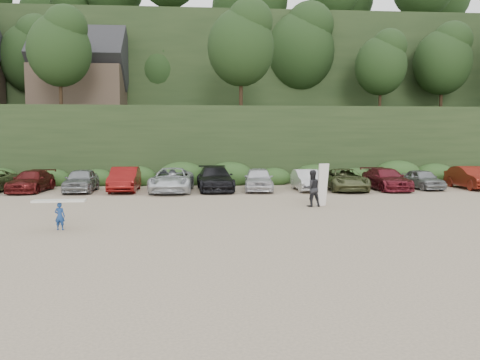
{
  "coord_description": "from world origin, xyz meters",
  "views": [
    {
      "loc": [
        -0.56,
        -20.74,
        3.27
      ],
      "look_at": [
        1.18,
        3.0,
        1.3
      ],
      "focal_mm": 35.0,
      "sensor_mm": 36.0,
      "label": 1
    }
  ],
  "objects": [
    {
      "name": "adult_surfer",
      "position": [
        4.79,
        2.26,
        0.93
      ],
      "size": [
        1.38,
        0.81,
        2.16
      ],
      "color": "black",
      "rests_on": "ground"
    },
    {
      "name": "hillside_backdrop",
      "position": [
        -0.26,
        35.93,
        11.22
      ],
      "size": [
        90.0,
        41.5,
        28.0
      ],
      "color": "black",
      "rests_on": "ground"
    },
    {
      "name": "ground",
      "position": [
        0.0,
        0.0,
        0.0
      ],
      "size": [
        120.0,
        120.0,
        0.0
      ],
      "primitive_type": "plane",
      "color": "tan",
      "rests_on": "ground"
    },
    {
      "name": "child_surfer",
      "position": [
        -5.96,
        -3.22,
        0.77
      ],
      "size": [
        1.91,
        0.65,
        1.13
      ],
      "color": "navy",
      "rests_on": "ground"
    },
    {
      "name": "parked_cars",
      "position": [
        -1.68,
        10.0,
        0.75
      ],
      "size": [
        39.95,
        6.31,
        1.61
      ],
      "color": "silver",
      "rests_on": "ground"
    }
  ]
}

